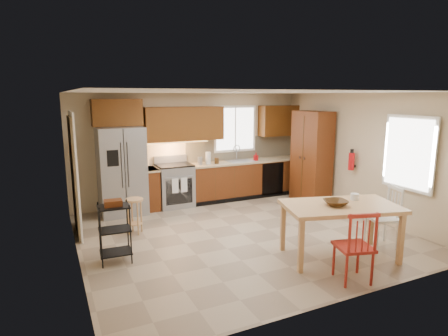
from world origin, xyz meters
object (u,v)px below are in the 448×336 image
object	(u,v)px
soap_bottle	(256,157)
refrigerator	(122,171)
pantry	(311,157)
table_jar	(355,198)
chair_red	(354,245)
range_stove	(175,186)
dining_table	(339,231)
chair_white	(382,217)
fire_extinguisher	(351,161)
table_bowl	(335,206)
bar_stool	(135,216)
utility_cart	(115,233)

from	to	relation	value
soap_bottle	refrigerator	bearing A→B (deg)	179.55
refrigerator	pantry	bearing A→B (deg)	-12.62
soap_bottle	table_jar	size ratio (longest dim) A/B	1.23
chair_red	table_jar	bearing A→B (deg)	62.22
range_stove	dining_table	xyz separation A→B (m)	(1.42, -3.68, -0.05)
pantry	chair_white	world-z (taller)	pantry
fire_extinguisher	table_bowl	size ratio (longest dim) A/B	1.05
chair_red	chair_white	world-z (taller)	same
pantry	fire_extinguisher	world-z (taller)	pantry
range_stove	dining_table	world-z (taller)	range_stove
refrigerator	chair_red	bearing A→B (deg)	-62.55
dining_table	chair_red	distance (m)	0.74
table_jar	chair_red	bearing A→B (deg)	-133.58
chair_red	table_bowl	distance (m)	0.77
chair_white	bar_stool	bearing A→B (deg)	72.90
table_jar	chair_white	bearing A→B (deg)	-5.44
range_stove	table_jar	distance (m)	4.02
dining_table	chair_white	size ratio (longest dim) A/B	1.70
dining_table	utility_cart	xyz separation A→B (m)	(-3.11, 1.29, 0.04)
table_jar	bar_stool	xyz separation A→B (m)	(-2.97, 2.24, -0.54)
utility_cart	chair_white	bearing A→B (deg)	-13.62
range_stove	chair_red	xyz separation A→B (m)	(1.07, -4.33, 0.04)
fire_extinguisher	table_bowl	bearing A→B (deg)	-138.62
refrigerator	range_stove	xyz separation A→B (m)	(1.15, 0.06, -0.45)
pantry	soap_bottle	bearing A→B (deg)	136.55
dining_table	table_jar	distance (m)	0.59
pantry	chair_red	xyz separation A→B (m)	(-1.91, -3.35, -0.55)
chair_red	soap_bottle	bearing A→B (deg)	93.03
refrigerator	range_stove	distance (m)	1.24
range_stove	pantry	bearing A→B (deg)	-18.29
chair_red	bar_stool	size ratio (longest dim) A/B	1.54
table_bowl	bar_stool	bearing A→B (deg)	136.74
range_stove	bar_stool	bearing A→B (deg)	-131.42
refrigerator	table_jar	size ratio (longest dim) A/B	11.71
chair_white	table_jar	world-z (taller)	chair_white
refrigerator	dining_table	xyz separation A→B (m)	(2.57, -3.62, -0.50)
table_jar	utility_cart	distance (m)	3.70
chair_red	table_bowl	size ratio (longest dim) A/B	2.90
pantry	dining_table	xyz separation A→B (m)	(-1.56, -2.70, -0.64)
soap_bottle	chair_white	bearing A→B (deg)	-84.55
soap_bottle	utility_cart	distance (m)	4.42
dining_table	table_jar	world-z (taller)	table_jar
dining_table	chair_red	world-z (taller)	chair_red
chair_red	utility_cart	xyz separation A→B (m)	(-2.76, 1.94, -0.04)
table_jar	utility_cart	world-z (taller)	table_jar
dining_table	table_bowl	distance (m)	0.43
range_stove	fire_extinguisher	distance (m)	3.83
chair_red	fire_extinguisher	bearing A→B (deg)	63.18
refrigerator	range_stove	size ratio (longest dim) A/B	1.98
refrigerator	table_bowl	size ratio (longest dim) A/B	5.33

